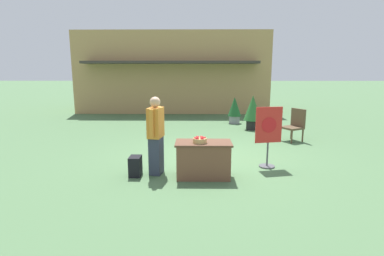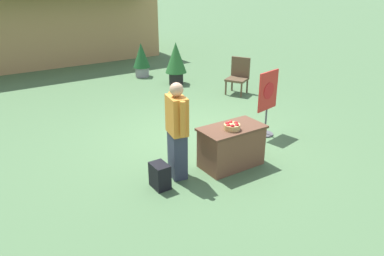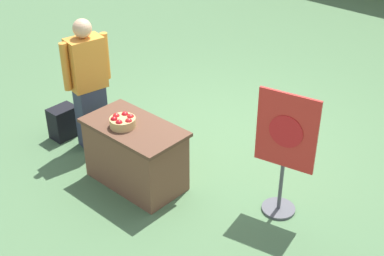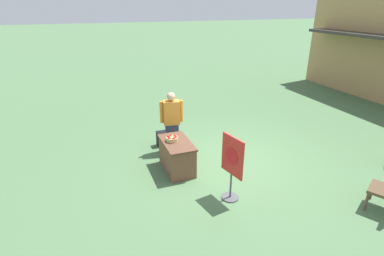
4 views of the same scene
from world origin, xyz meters
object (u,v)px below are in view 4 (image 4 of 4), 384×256
object	(u,v)px
display_table	(177,156)
person_visitor	(172,122)
apple_basket	(172,139)
poster_board	(232,165)
backpack	(163,138)

from	to	relation	value
display_table	person_visitor	world-z (taller)	person_visitor
display_table	apple_basket	distance (m)	0.45
person_visitor	poster_board	world-z (taller)	person_visitor
display_table	backpack	world-z (taller)	display_table
person_visitor	backpack	bearing A→B (deg)	-150.07
display_table	apple_basket	bearing A→B (deg)	-132.19
backpack	person_visitor	bearing A→B (deg)	19.09
poster_board	display_table	bearing A→B (deg)	-77.33
apple_basket	poster_board	bearing A→B (deg)	25.87
apple_basket	backpack	bearing A→B (deg)	174.55
person_visitor	display_table	bearing A→B (deg)	-0.00
apple_basket	person_visitor	xyz separation A→B (m)	(-0.93, 0.28, 0.04)
person_visitor	backpack	distance (m)	0.78
display_table	apple_basket	world-z (taller)	apple_basket
apple_basket	backpack	xyz separation A→B (m)	(-1.36, 0.13, -0.60)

